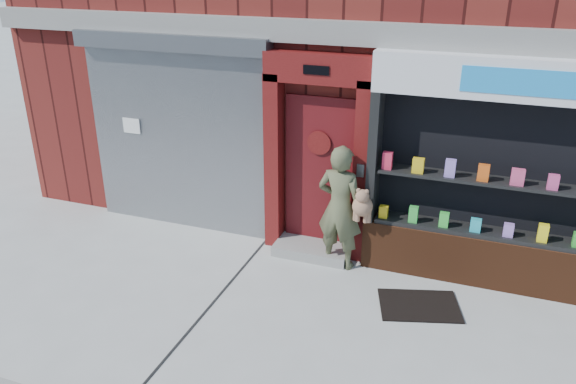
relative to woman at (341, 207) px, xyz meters
The scene contains 6 objects.
ground 1.81m from the woman, 78.95° to the right, with size 80.00×80.00×0.00m, color #9E9E99.
shutter_bay 2.85m from the woman, behind, with size 3.10×0.30×3.04m.
red_door_bay 0.78m from the woman, 144.88° to the left, with size 1.52×0.58×2.90m.
pharmacy_bay 2.12m from the woman, ahead, with size 3.50×0.41×3.00m.
woman is the anchor object (origin of this frame).
doormat 1.64m from the woman, 27.80° to the right, with size 0.98×0.69×0.02m, color black.
Camera 1 is at (1.40, -5.21, 4.11)m, focal length 35.00 mm.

